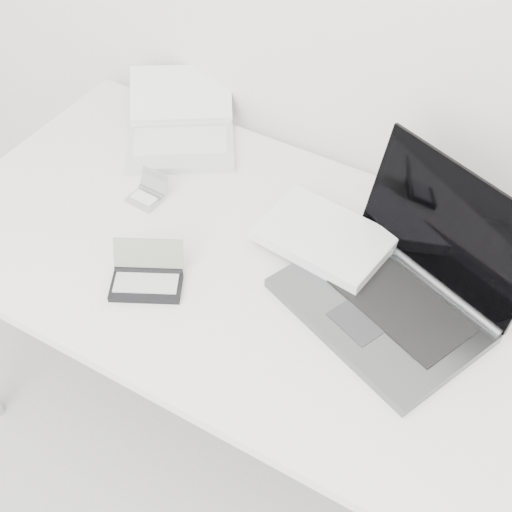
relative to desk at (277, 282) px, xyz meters
The scene contains 5 objects.
desk is the anchor object (origin of this frame).
laptop_large 0.23m from the desk, 18.10° to the left, with size 0.60×0.48×0.27m.
netbook_open_white 0.53m from the desk, 148.32° to the left, with size 0.42×0.44×0.11m.
pda_silver 0.39m from the desk, behind, with size 0.08×0.09×0.06m.
palmtop_charcoal 0.29m from the desk, 140.53° to the right, with size 0.19×0.18×0.08m.
Camera 1 is at (0.50, 0.62, 1.88)m, focal length 50.00 mm.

